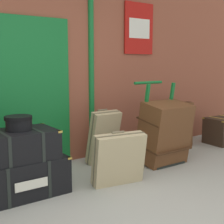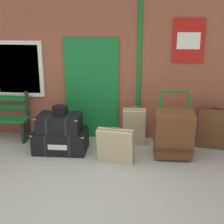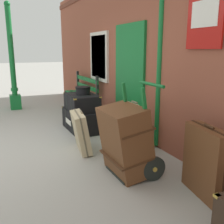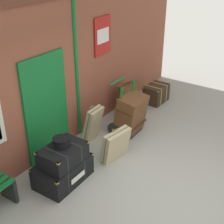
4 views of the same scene
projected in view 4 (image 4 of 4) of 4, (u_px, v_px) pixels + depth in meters
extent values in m
plane|color=#A3A099|center=(160.00, 196.00, 5.39)|extent=(60.00, 60.00, 0.00)
cube|color=brown|center=(40.00, 78.00, 5.93)|extent=(10.40, 0.30, 3.20)
cube|color=#146B2D|center=(47.00, 108.00, 6.03)|extent=(1.10, 0.05, 2.10)
cube|color=#0C401B|center=(47.00, 108.00, 6.02)|extent=(0.06, 0.02, 2.10)
cylinder|color=#146B2D|center=(76.00, 67.00, 6.51)|extent=(0.09, 0.09, 3.14)
cube|color=#B7140F|center=(103.00, 36.00, 6.98)|extent=(0.60, 0.02, 0.84)
cube|color=white|center=(103.00, 36.00, 6.98)|extent=(0.44, 0.01, 0.32)
cube|color=black|center=(8.00, 188.00, 5.24)|extent=(0.06, 0.40, 0.45)
cube|color=black|center=(63.00, 171.00, 5.67)|extent=(1.01, 0.65, 0.42)
cube|color=black|center=(55.00, 178.00, 5.50)|extent=(0.04, 0.65, 0.43)
cube|color=black|center=(71.00, 165.00, 5.83)|extent=(0.04, 0.65, 0.43)
cube|color=#B79338|center=(57.00, 183.00, 5.07)|extent=(0.05, 0.05, 0.02)
cube|color=#B79338|center=(92.00, 154.00, 5.79)|extent=(0.05, 0.05, 0.02)
cube|color=#B79338|center=(30.00, 171.00, 5.36)|extent=(0.05, 0.05, 0.02)
cube|color=#B79338|center=(67.00, 144.00, 6.08)|extent=(0.05, 0.05, 0.02)
cube|color=silver|center=(78.00, 177.00, 5.51)|extent=(0.36, 0.01, 0.10)
cube|color=black|center=(63.00, 155.00, 5.48)|extent=(0.81, 0.55, 0.32)
cube|color=black|center=(56.00, 160.00, 5.34)|extent=(0.04, 0.55, 0.33)
cube|color=black|center=(70.00, 150.00, 5.61)|extent=(0.04, 0.55, 0.33)
cube|color=#B79338|center=(58.00, 164.00, 5.01)|extent=(0.05, 0.05, 0.02)
cube|color=#B79338|center=(87.00, 142.00, 5.57)|extent=(0.05, 0.05, 0.02)
cube|color=#B79338|center=(36.00, 153.00, 5.25)|extent=(0.05, 0.05, 0.02)
cube|color=#B79338|center=(66.00, 134.00, 5.81)|extent=(0.05, 0.05, 0.02)
cylinder|color=black|center=(62.00, 142.00, 5.40)|extent=(0.29, 0.29, 0.16)
cylinder|color=black|center=(61.00, 139.00, 5.36)|extent=(0.30, 0.30, 0.04)
cube|color=black|center=(131.00, 132.00, 7.25)|extent=(0.56, 0.28, 0.03)
cube|color=#146B2D|center=(118.00, 112.00, 6.89)|extent=(0.04, 0.23, 1.19)
cube|color=#146B2D|center=(130.00, 103.00, 7.27)|extent=(0.04, 0.23, 1.19)
cylinder|color=#146B2D|center=(117.00, 81.00, 6.90)|extent=(0.54, 0.04, 0.04)
cylinder|color=black|center=(114.00, 129.00, 7.07)|extent=(0.04, 0.32, 0.32)
cylinder|color=#B79338|center=(114.00, 129.00, 7.07)|extent=(0.07, 0.06, 0.06)
cylinder|color=black|center=(128.00, 118.00, 7.55)|extent=(0.04, 0.32, 0.32)
cylinder|color=#B79338|center=(128.00, 118.00, 7.55)|extent=(0.07, 0.06, 0.06)
cube|color=brown|center=(131.00, 114.00, 7.05)|extent=(0.68, 0.57, 0.94)
cube|color=#432715|center=(131.00, 122.00, 7.14)|extent=(0.70, 0.46, 0.10)
cube|color=#432715|center=(131.00, 107.00, 6.96)|extent=(0.70, 0.46, 0.10)
cube|color=tan|center=(93.00, 124.00, 6.79)|extent=(0.45, 0.34, 0.80)
cylinder|color=#71644C|center=(91.00, 107.00, 6.62)|extent=(0.16, 0.03, 0.03)
cube|color=brown|center=(93.00, 124.00, 6.79)|extent=(0.46, 0.22, 0.78)
cube|color=brown|center=(128.00, 98.00, 7.99)|extent=(0.67, 0.31, 0.79)
cylinder|color=#3A2112|center=(128.00, 83.00, 7.79)|extent=(0.16, 0.06, 0.03)
cube|color=#351E10|center=(128.00, 98.00, 7.99)|extent=(0.65, 0.14, 0.81)
cube|color=tan|center=(116.00, 145.00, 6.22)|extent=(0.68, 0.37, 0.64)
cylinder|color=#71644C|center=(115.00, 130.00, 6.07)|extent=(0.16, 0.05, 0.03)
cube|color=brown|center=(116.00, 145.00, 6.22)|extent=(0.67, 0.23, 0.63)
cube|color=#332319|center=(156.00, 94.00, 8.63)|extent=(0.71, 0.52, 0.48)
cube|color=#B79338|center=(153.00, 95.00, 8.53)|extent=(0.06, 0.49, 0.49)
cube|color=#B79338|center=(159.00, 92.00, 8.74)|extent=(0.06, 0.49, 0.49)
cube|color=#B79338|center=(158.00, 92.00, 8.19)|extent=(0.05, 0.05, 0.02)
cube|color=#B79338|center=(169.00, 84.00, 8.64)|extent=(0.05, 0.05, 0.02)
cube|color=#B79338|center=(143.00, 88.00, 8.42)|extent=(0.05, 0.05, 0.02)
cube|color=#B79338|center=(155.00, 80.00, 8.88)|extent=(0.05, 0.05, 0.02)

